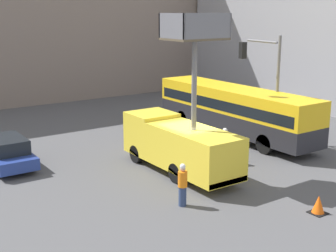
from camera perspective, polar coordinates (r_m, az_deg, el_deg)
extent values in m
plane|color=#4C4C4F|center=(23.06, 3.02, -5.61)|extent=(120.00, 120.00, 0.00)
cube|color=gray|center=(44.76, -17.72, 13.18)|extent=(44.00, 10.00, 15.28)
cube|color=yellow|center=(24.55, -1.99, -0.78)|extent=(2.21, 2.15, 2.11)
cube|color=yellow|center=(21.75, 3.10, -2.96)|extent=(2.21, 5.01, 1.94)
cube|color=red|center=(20.23, 7.34, -6.83)|extent=(2.16, 0.10, 0.24)
cylinder|color=black|center=(24.35, -3.86, -3.40)|extent=(0.30, 0.93, 0.93)
cylinder|color=black|center=(25.33, -0.15, -2.69)|extent=(0.30, 0.93, 0.93)
cylinder|color=black|center=(21.50, 1.04, -5.74)|extent=(0.30, 0.93, 0.93)
cylinder|color=black|center=(22.60, 4.99, -4.80)|extent=(0.30, 0.93, 0.93)
cylinder|color=slate|center=(21.08, 3.21, 4.89)|extent=(0.24, 0.24, 4.08)
cube|color=brown|center=(20.86, 3.29, 10.57)|extent=(2.56, 1.85, 0.10)
cube|color=slate|center=(20.10, 0.45, 12.10)|extent=(0.08, 1.85, 1.05)
cube|color=slate|center=(21.61, 5.97, 12.16)|extent=(0.08, 1.85, 1.05)
cube|color=slate|center=(21.54, 1.84, 12.22)|extent=(2.56, 0.08, 1.05)
cube|color=slate|center=(20.14, 4.88, 12.06)|extent=(2.56, 0.08, 1.05)
cube|color=#232328|center=(29.53, 7.99, 0.76)|extent=(2.54, 12.22, 1.17)
cube|color=yellow|center=(29.26, 8.07, 3.24)|extent=(2.54, 12.22, 1.43)
cube|color=black|center=(29.30, 8.06, 2.83)|extent=(2.56, 11.73, 0.63)
cylinder|color=black|center=(31.79, 1.86, 0.91)|extent=(0.30, 1.10, 1.10)
cylinder|color=black|center=(33.14, 4.98, 1.39)|extent=(0.30, 1.10, 1.10)
cylinder|color=black|center=(26.28, 11.71, -2.17)|extent=(0.30, 1.10, 1.10)
cylinder|color=black|center=(27.89, 14.91, -1.42)|extent=(0.30, 1.10, 1.10)
cylinder|color=slate|center=(28.25, 13.17, 4.29)|extent=(0.18, 0.18, 6.32)
cylinder|color=slate|center=(27.12, 11.38, 10.09)|extent=(0.46, 2.58, 0.13)
cube|color=black|center=(26.37, 9.11, 9.10)|extent=(0.36, 0.36, 0.90)
sphere|color=red|center=(26.35, 9.13, 9.64)|extent=(0.20, 0.20, 0.20)
cylinder|color=navy|center=(19.08, 1.78, -8.55)|extent=(0.32, 0.32, 0.82)
cylinder|color=orange|center=(18.81, 1.79, -6.49)|extent=(0.38, 0.38, 0.65)
sphere|color=tan|center=(18.67, 1.80, -5.24)|extent=(0.22, 0.22, 0.22)
sphere|color=white|center=(18.63, 1.80, -4.95)|extent=(0.23, 0.23, 0.23)
cylinder|color=navy|center=(24.37, 6.88, -3.55)|extent=(0.32, 0.32, 0.86)
cylinder|color=orange|center=(24.15, 6.94, -1.82)|extent=(0.38, 0.38, 0.68)
sphere|color=tan|center=(24.03, 6.97, -0.77)|extent=(0.23, 0.23, 0.23)
sphere|color=white|center=(24.01, 6.97, -0.53)|extent=(0.24, 0.24, 0.24)
cube|color=black|center=(19.46, 17.79, -10.04)|extent=(0.64, 0.64, 0.03)
cone|color=#F25B0F|center=(19.33, 17.87, -9.09)|extent=(0.51, 0.51, 0.73)
cube|color=navy|center=(25.11, -19.15, -3.40)|extent=(1.88, 4.73, 0.58)
cube|color=black|center=(24.71, -19.11, -2.13)|extent=(1.66, 2.60, 0.70)
cylinder|color=black|center=(26.74, -18.28, -2.83)|extent=(0.22, 0.64, 0.64)
cylinder|color=black|center=(24.05, -16.26, -4.53)|extent=(0.22, 0.64, 0.64)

